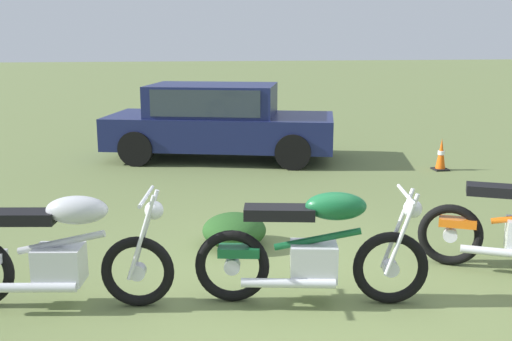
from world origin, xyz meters
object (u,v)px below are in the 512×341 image
at_px(motorcycle_silver, 59,252).
at_px(motorcycle_green, 314,249).
at_px(car_navy, 217,118).
at_px(shrub_low, 234,230).
at_px(traffic_cone, 441,156).

bearing_deg(motorcycle_silver, motorcycle_green, 1.64).
xyz_separation_m(car_navy, shrub_low, (-0.37, -5.01, -0.61)).
xyz_separation_m(motorcycle_silver, motorcycle_green, (2.16, -0.29, 0.00)).
relative_size(car_navy, traffic_cone, 8.09).
relative_size(motorcycle_silver, motorcycle_green, 0.99).
distance_m(motorcycle_green, traffic_cone, 6.09).
relative_size(motorcycle_green, car_navy, 0.44).
bearing_deg(shrub_low, car_navy, 85.76).
relative_size(motorcycle_silver, traffic_cone, 3.50).
distance_m(car_navy, traffic_cone, 4.16).
bearing_deg(traffic_cone, motorcycle_green, -126.84).
xyz_separation_m(motorcycle_silver, traffic_cone, (5.81, 4.58, -0.23)).
bearing_deg(car_navy, shrub_low, -77.89).
relative_size(motorcycle_silver, car_navy, 0.43).
relative_size(motorcycle_silver, shrub_low, 2.73).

